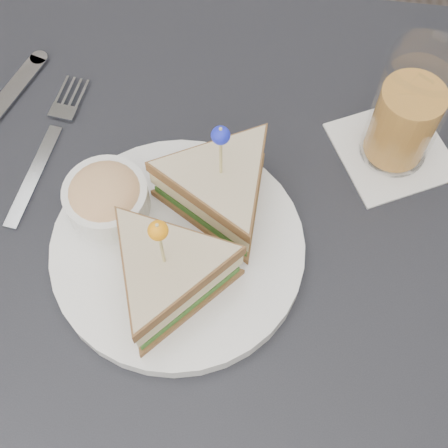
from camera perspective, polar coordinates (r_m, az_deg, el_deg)
ground_plane at (r=1.38m, az=-0.48°, el=-15.73°), size 3.50×3.50×0.00m
table at (r=0.74m, az=-0.87°, el=-5.11°), size 0.80×0.80×0.75m
plate_meal at (r=0.63m, az=-3.86°, el=-0.67°), size 0.34×0.34×0.16m
cutlery_fork at (r=0.76m, az=-15.64°, el=7.31°), size 0.05×0.21×0.01m
drink_set at (r=0.70m, az=16.38°, el=9.58°), size 0.16×0.16×0.16m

